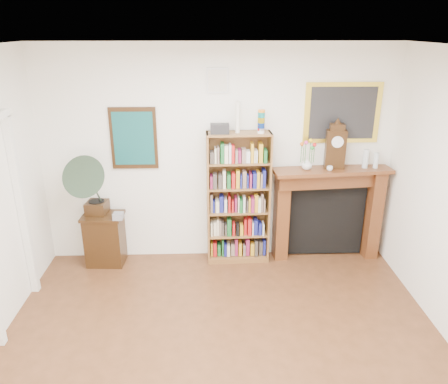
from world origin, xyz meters
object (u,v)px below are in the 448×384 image
side_cabinet (105,239)px  fireplace (328,204)px  flower_vase (307,164)px  bottle_left (366,159)px  gramophone (91,182)px  mantel_clock (335,147)px  cd_stack (118,216)px  bookshelf (238,192)px  teacup (330,168)px  bottle_right (376,160)px

side_cabinet → fireplace: fireplace is taller
flower_vase → bottle_left: size_ratio=0.58×
bottle_left → flower_vase: bearing=-177.2°
gramophone → mantel_clock: bearing=9.4°
fireplace → mantel_clock: 0.79m
cd_stack → mantel_clock: 2.85m
mantel_clock → side_cabinet: bearing=-172.4°
bookshelf → fireplace: size_ratio=1.31×
side_cabinet → flower_vase: (2.60, 0.02, 0.99)m
bookshelf → side_cabinet: bearing=179.5°
bottle_left → bookshelf: bearing=-179.3°
side_cabinet → teacup: teacup is taller
bookshelf → cd_stack: bookshelf is taller
bookshelf → mantel_clock: bearing=-0.5°
cd_stack → mantel_clock: mantel_clock is taller
fireplace → gramophone: bearing=177.8°
side_cabinet → gramophone: bearing=-128.9°
side_cabinet → bottle_right: size_ratio=3.48×
side_cabinet → gramophone: (-0.07, -0.08, 0.82)m
teacup → bottle_left: bearing=12.8°
cd_stack → flower_vase: flower_vase is taller
cd_stack → bottle_left: size_ratio=0.50×
fireplace → flower_vase: 0.68m
bookshelf → bottle_left: bearing=-1.2°
bottle_left → cd_stack: bearing=-176.4°
teacup → bottle_right: 0.62m
gramophone → bottle_left: (3.43, 0.14, 0.22)m
bookshelf → teacup: 1.18m
bookshelf → bottle_right: bearing=-1.7°
side_cabinet → cd_stack: 0.47m
bookshelf → bottle_left: (1.61, 0.02, 0.42)m
flower_vase → fireplace: bearing=12.0°
fireplace → bottle_right: size_ratio=7.68×
gramophone → teacup: bearing=7.2°
fireplace → flower_vase: size_ratio=11.03×
gramophone → bottle_left: gramophone is taller
bookshelf → cd_stack: (-1.52, -0.18, -0.24)m
side_cabinet → gramophone: gramophone is taller
bottle_left → teacup: bearing=-167.2°
flower_vase → bottle_right: bottle_right is taller
bottle_left → bottle_right: 0.13m
side_cabinet → cd_stack: bearing=-27.3°
bottle_right → bookshelf: bearing=-179.8°
side_cabinet → bottle_left: 3.52m
gramophone → cd_stack: (0.30, -0.05, -0.44)m
mantel_clock → bottle_right: size_ratio=2.83×
gramophone → mantel_clock: size_ratio=1.49×
teacup → bottle_right: (0.61, 0.09, 0.07)m
cd_stack → bottle_right: bearing=3.2°
teacup → bottle_left: 0.50m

